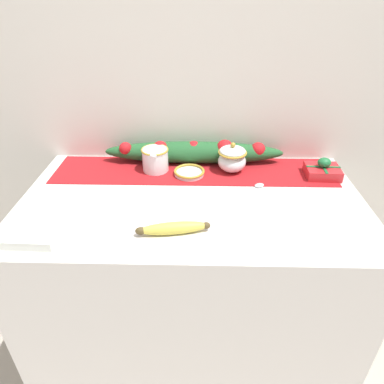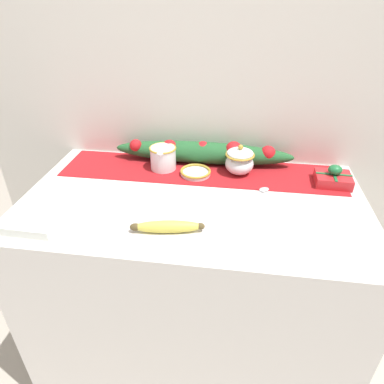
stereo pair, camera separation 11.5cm
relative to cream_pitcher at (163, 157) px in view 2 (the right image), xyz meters
name	(u,v)px [view 2 (the right image)]	position (x,y,z in m)	size (l,w,h in m)	color
ground_plane	(193,349)	(0.15, -0.21, -0.93)	(12.00, 12.00, 0.00)	#B2A899
countertop	(193,286)	(0.15, -0.21, -0.49)	(1.21, 0.68, 0.87)	silver
back_wall	(206,80)	(0.15, 0.15, 0.27)	(2.01, 0.04, 2.40)	silver
table_runner	(200,171)	(0.15, 0.00, -0.05)	(1.12, 0.24, 0.00)	#A8191E
cream_pitcher	(163,157)	(0.00, 0.00, 0.00)	(0.11, 0.13, 0.10)	white
sugar_bowl	(240,161)	(0.31, 0.00, 0.00)	(0.11, 0.11, 0.12)	white
small_dish	(196,172)	(0.14, -0.04, -0.04)	(0.12, 0.12, 0.02)	white
banana	(167,227)	(0.10, -0.41, -0.03)	(0.23, 0.07, 0.04)	#DBCC4C
spoon	(262,190)	(0.39, -0.13, -0.05)	(0.15, 0.11, 0.01)	silver
napkin_stack	(37,219)	(-0.32, -0.42, -0.04)	(0.16, 0.16, 0.03)	white
gift_box	(333,178)	(0.66, -0.04, -0.03)	(0.13, 0.11, 0.08)	red
poinsettia_garland	(204,152)	(0.16, 0.07, 0.00)	(0.75, 0.10, 0.11)	#235B2D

